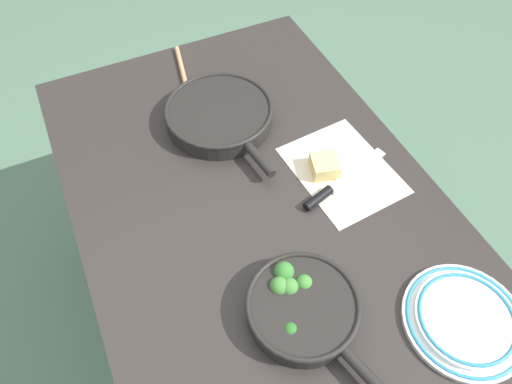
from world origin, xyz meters
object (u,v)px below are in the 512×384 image
object	(u,v)px
skillet_eggs	(220,115)
grater_knife	(334,186)
dinner_plate_stack	(465,319)
skillet_broccoli	(302,308)
wooden_spoon	(187,91)
cheese_block	(324,165)

from	to	relation	value
skillet_eggs	grater_knife	bearing A→B (deg)	18.95
skillet_eggs	dinner_plate_stack	distance (m)	0.79
skillet_broccoli	wooden_spoon	xyz separation A→B (m)	(0.75, -0.02, -0.02)
wooden_spoon	cheese_block	size ratio (longest dim) A/B	3.97
dinner_plate_stack	cheese_block	bearing A→B (deg)	7.44
grater_knife	cheese_block	size ratio (longest dim) A/B	3.30
wooden_spoon	cheese_block	xyz separation A→B (m)	(-0.43, -0.22, 0.01)
skillet_broccoli	wooden_spoon	bearing A→B (deg)	163.90
skillet_eggs	dinner_plate_stack	size ratio (longest dim) A/B	1.62
cheese_block	dinner_plate_stack	world-z (taller)	cheese_block
grater_knife	dinner_plate_stack	world-z (taller)	dinner_plate_stack
skillet_broccoli	skillet_eggs	size ratio (longest dim) A/B	0.90
skillet_broccoli	dinner_plate_stack	world-z (taller)	skillet_broccoli
skillet_broccoli	dinner_plate_stack	size ratio (longest dim) A/B	1.46
cheese_block	dinner_plate_stack	bearing A→B (deg)	-172.56
grater_knife	dinner_plate_stack	bearing A→B (deg)	-97.18
skillet_broccoli	grater_knife	world-z (taller)	skillet_broccoli
grater_knife	dinner_plate_stack	xyz separation A→B (m)	(-0.41, -0.07, 0.00)
skillet_eggs	wooden_spoon	distance (m)	0.16
wooden_spoon	grater_knife	size ratio (longest dim) A/B	1.20
cheese_block	skillet_eggs	bearing A→B (deg)	32.34
grater_knife	cheese_block	bearing A→B (deg)	70.16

